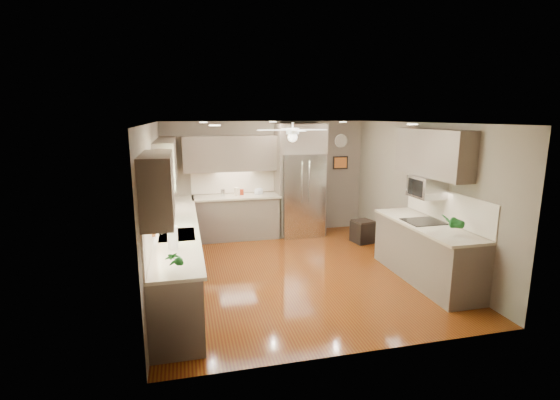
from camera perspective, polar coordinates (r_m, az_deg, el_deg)
name	(u,v)px	position (r m, az deg, el deg)	size (l,w,h in m)	color
floor	(296,272)	(7.03, 2.31, -10.03)	(5.00, 5.00, 0.00)	#4B190A
ceiling	(298,123)	(6.53, 2.49, 10.78)	(5.00, 5.00, 0.00)	white
wall_back	(266,178)	(9.06, -1.95, 3.11)	(4.50, 4.50, 0.00)	#685D50
wall_front	(362,247)	(4.40, 11.42, -6.45)	(4.50, 4.50, 0.00)	#685D50
wall_left	(155,207)	(6.44, -17.24, -0.97)	(5.00, 5.00, 0.00)	#685D50
wall_right	(419,194)	(7.60, 18.95, 0.80)	(5.00, 5.00, 0.00)	#685D50
canister_b	(223,193)	(8.69, -8.04, 1.02)	(0.10, 0.10, 0.15)	silver
canister_c	(237,192)	(8.68, -6.13, 1.19)	(0.11, 0.11, 0.18)	beige
canister_d	(242,192)	(8.77, -5.40, 1.11)	(0.08, 0.08, 0.13)	maroon
soap_bottle	(168,223)	(6.31, -15.49, -3.09)	(0.09, 0.09, 0.20)	white
potted_plant_left	(174,259)	(4.56, -14.68, -8.08)	(0.16, 0.11, 0.30)	#1C6322
potted_plant_right	(452,222)	(6.30, 23.03, -2.85)	(0.20, 0.16, 0.37)	#1C6322
bowl	(259,193)	(8.80, -3.00, 0.97)	(0.23, 0.23, 0.06)	beige
left_run	(177,251)	(6.77, -14.26, -6.91)	(0.65, 4.70, 1.45)	#4E4439
back_run	(236,216)	(8.81, -6.15, -2.28)	(1.85, 0.65, 1.45)	#4E4439
uppers	(245,159)	(7.11, -4.93, 5.75)	(4.50, 4.70, 0.95)	#4E4439
window	(153,194)	(5.89, -17.41, 0.86)	(0.05, 1.12, 0.92)	#BFF2B2
sink	(177,237)	(6.02, -14.29, -5.03)	(0.50, 0.70, 0.32)	silver
refrigerator	(301,182)	(8.91, 2.92, 2.55)	(1.06, 0.75, 2.45)	silver
right_run	(426,251)	(6.96, 19.81, -6.74)	(0.70, 2.20, 1.45)	#4E4439
microwave	(427,187)	(6.98, 19.92, 1.74)	(0.43, 0.55, 0.34)	silver
ceiling_fan	(293,133)	(6.83, 1.78, 9.42)	(1.18, 1.18, 0.32)	white
recessed_lights	(289,123)	(6.91, 1.24, 10.79)	(2.84, 3.14, 0.01)	white
wall_clock	(341,141)	(9.47, 8.58, 8.23)	(0.30, 0.03, 0.30)	white
framed_print	(340,163)	(9.51, 8.50, 5.22)	(0.36, 0.03, 0.30)	black
stool	(363,231)	(8.69, 11.55, -4.34)	(0.46, 0.46, 0.47)	black
paper_towel	(173,238)	(5.37, -14.86, -5.18)	(0.13, 0.13, 0.33)	white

